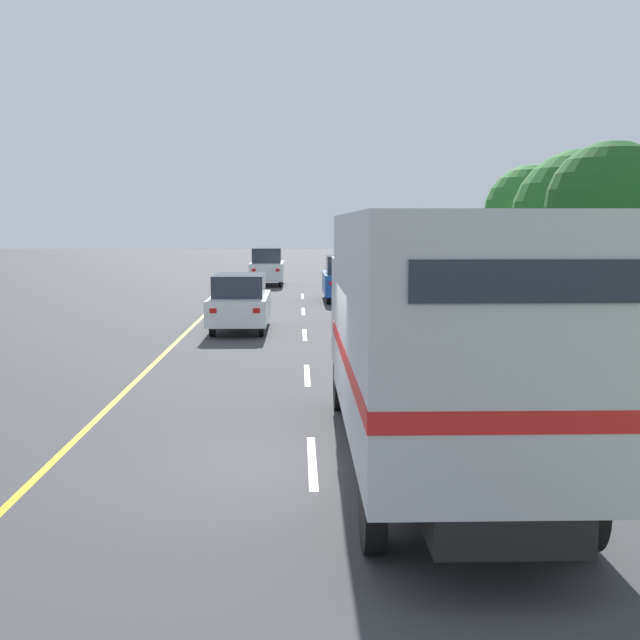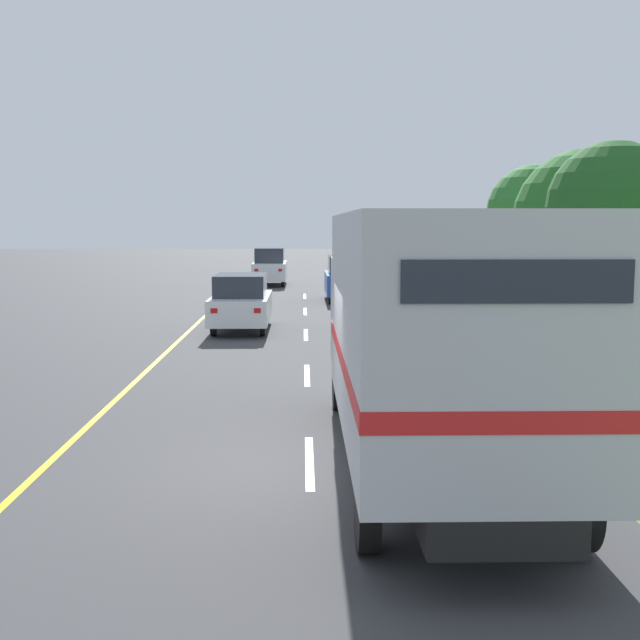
{
  "view_description": "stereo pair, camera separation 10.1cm",
  "coord_description": "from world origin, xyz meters",
  "px_view_note": "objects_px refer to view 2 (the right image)",
  "views": [
    {
      "loc": [
        -0.19,
        -10.77,
        3.36
      ],
      "look_at": [
        0.3,
        7.3,
        1.2
      ],
      "focal_mm": 45.0,
      "sensor_mm": 36.0,
      "label": 1
    },
    {
      "loc": [
        -0.09,
        -10.77,
        3.36
      ],
      "look_at": [
        0.3,
        7.3,
        1.2
      ],
      "focal_mm": 45.0,
      "sensor_mm": 36.0,
      "label": 2
    }
  ],
  "objects_px": {
    "lead_car_blue_ahead": "(346,278)",
    "roadside_tree_mid": "(585,220)",
    "horse_trailer_truck": "(435,330)",
    "lead_car_white": "(241,302)",
    "lead_car_white_ahead": "(270,267)",
    "delineator_post": "(579,411)",
    "roadside_tree_near": "(613,208)",
    "highway_sign": "(630,305)",
    "roadside_tree_far": "(534,213)"
  },
  "relations": [
    {
      "from": "lead_car_white",
      "to": "lead_car_white_ahead",
      "type": "xyz_separation_m",
      "value": [
        0.14,
        19.11,
        0.11
      ]
    },
    {
      "from": "roadside_tree_near",
      "to": "roadside_tree_far",
      "type": "xyz_separation_m",
      "value": [
        1.74,
        13.04,
        0.06
      ]
    },
    {
      "from": "highway_sign",
      "to": "roadside_tree_mid",
      "type": "bearing_deg",
      "value": 74.7
    },
    {
      "from": "lead_car_blue_ahead",
      "to": "roadside_tree_far",
      "type": "relative_size",
      "value": 0.74
    },
    {
      "from": "horse_trailer_truck",
      "to": "roadside_tree_mid",
      "type": "xyz_separation_m",
      "value": [
        7.49,
        15.74,
        1.52
      ]
    },
    {
      "from": "lead_car_white",
      "to": "roadside_tree_far",
      "type": "bearing_deg",
      "value": 35.46
    },
    {
      "from": "lead_car_white",
      "to": "highway_sign",
      "type": "relative_size",
      "value": 1.49
    },
    {
      "from": "horse_trailer_truck",
      "to": "lead_car_white_ahead",
      "type": "xyz_separation_m",
      "value": [
        -3.57,
        33.94,
        -0.93
      ]
    },
    {
      "from": "lead_car_blue_ahead",
      "to": "delineator_post",
      "type": "relative_size",
      "value": 4.55
    },
    {
      "from": "horse_trailer_truck",
      "to": "highway_sign",
      "type": "relative_size",
      "value": 2.97
    },
    {
      "from": "lead_car_blue_ahead",
      "to": "roadside_tree_far",
      "type": "distance_m",
      "value": 8.44
    },
    {
      "from": "roadside_tree_near",
      "to": "delineator_post",
      "type": "distance_m",
      "value": 9.96
    },
    {
      "from": "lead_car_white",
      "to": "lead_car_blue_ahead",
      "type": "height_order",
      "value": "lead_car_blue_ahead"
    },
    {
      "from": "highway_sign",
      "to": "roadside_tree_mid",
      "type": "xyz_separation_m",
      "value": [
        3.17,
        11.59,
        1.61
      ]
    },
    {
      "from": "horse_trailer_truck",
      "to": "roadside_tree_far",
      "type": "xyz_separation_m",
      "value": [
        7.96,
        23.14,
        1.88
      ]
    },
    {
      "from": "delineator_post",
      "to": "roadside_tree_far",
      "type": "bearing_deg",
      "value": 75.82
    },
    {
      "from": "horse_trailer_truck",
      "to": "lead_car_blue_ahead",
      "type": "bearing_deg",
      "value": 89.64
    },
    {
      "from": "lead_car_white",
      "to": "delineator_post",
      "type": "distance_m",
      "value": 14.74
    },
    {
      "from": "highway_sign",
      "to": "roadside_tree_far",
      "type": "height_order",
      "value": "roadside_tree_far"
    },
    {
      "from": "delineator_post",
      "to": "roadside_tree_mid",
      "type": "bearing_deg",
      "value": 70.68
    },
    {
      "from": "highway_sign",
      "to": "roadside_tree_mid",
      "type": "relative_size",
      "value": 0.5
    },
    {
      "from": "lead_car_white",
      "to": "lead_car_blue_ahead",
      "type": "xyz_separation_m",
      "value": [
        3.86,
        9.8,
        0.09
      ]
    },
    {
      "from": "highway_sign",
      "to": "delineator_post",
      "type": "height_order",
      "value": "highway_sign"
    },
    {
      "from": "highway_sign",
      "to": "lead_car_white_ahead",
      "type": "bearing_deg",
      "value": 104.84
    },
    {
      "from": "lead_car_white_ahead",
      "to": "roadside_tree_mid",
      "type": "distance_m",
      "value": 21.44
    },
    {
      "from": "lead_car_white_ahead",
      "to": "roadside_tree_far",
      "type": "bearing_deg",
      "value": -43.13
    },
    {
      "from": "highway_sign",
      "to": "delineator_post",
      "type": "xyz_separation_m",
      "value": [
        -1.83,
        -2.69,
        -1.37
      ]
    },
    {
      "from": "roadside_tree_near",
      "to": "highway_sign",
      "type": "bearing_deg",
      "value": -107.7
    },
    {
      "from": "highway_sign",
      "to": "delineator_post",
      "type": "bearing_deg",
      "value": -124.31
    },
    {
      "from": "lead_car_blue_ahead",
      "to": "roadside_tree_near",
      "type": "bearing_deg",
      "value": -67.36
    },
    {
      "from": "lead_car_blue_ahead",
      "to": "delineator_post",
      "type": "bearing_deg",
      "value": -84.26
    },
    {
      "from": "horse_trailer_truck",
      "to": "roadside_tree_mid",
      "type": "relative_size",
      "value": 1.48
    },
    {
      "from": "lead_car_white",
      "to": "lead_car_blue_ahead",
      "type": "bearing_deg",
      "value": 68.48
    },
    {
      "from": "lead_car_white",
      "to": "highway_sign",
      "type": "height_order",
      "value": "highway_sign"
    },
    {
      "from": "lead_car_white",
      "to": "roadside_tree_mid",
      "type": "height_order",
      "value": "roadside_tree_mid"
    },
    {
      "from": "lead_car_white_ahead",
      "to": "delineator_post",
      "type": "xyz_separation_m",
      "value": [
        6.06,
        -32.48,
        -0.53
      ]
    },
    {
      "from": "lead_car_white_ahead",
      "to": "roadside_tree_mid",
      "type": "bearing_deg",
      "value": -58.71
    },
    {
      "from": "lead_car_blue_ahead",
      "to": "delineator_post",
      "type": "xyz_separation_m",
      "value": [
        2.33,
        -23.17,
        -0.5
      ]
    },
    {
      "from": "highway_sign",
      "to": "roadside_tree_far",
      "type": "distance_m",
      "value": 19.44
    },
    {
      "from": "lead_car_white",
      "to": "roadside_tree_near",
      "type": "bearing_deg",
      "value": -25.5
    },
    {
      "from": "lead_car_white_ahead",
      "to": "roadside_tree_mid",
      "type": "relative_size",
      "value": 0.78
    },
    {
      "from": "lead_car_blue_ahead",
      "to": "roadside_tree_mid",
      "type": "relative_size",
      "value": 0.74
    },
    {
      "from": "lead_car_blue_ahead",
      "to": "roadside_tree_mid",
      "type": "distance_m",
      "value": 11.79
    },
    {
      "from": "roadside_tree_near",
      "to": "roadside_tree_far",
      "type": "bearing_deg",
      "value": 82.39
    },
    {
      "from": "lead_car_white",
      "to": "lead_car_blue_ahead",
      "type": "relative_size",
      "value": 1.0
    },
    {
      "from": "lead_car_blue_ahead",
      "to": "roadside_tree_far",
      "type": "bearing_deg",
      "value": -10.79
    },
    {
      "from": "horse_trailer_truck",
      "to": "lead_car_white",
      "type": "bearing_deg",
      "value": 104.05
    },
    {
      "from": "lead_car_white_ahead",
      "to": "roadside_tree_near",
      "type": "distance_m",
      "value": 25.92
    },
    {
      "from": "lead_car_blue_ahead",
      "to": "lead_car_white_ahead",
      "type": "distance_m",
      "value": 10.03
    },
    {
      "from": "roadside_tree_far",
      "to": "delineator_post",
      "type": "xyz_separation_m",
      "value": [
        -5.48,
        -21.68,
        -3.34
      ]
    }
  ]
}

